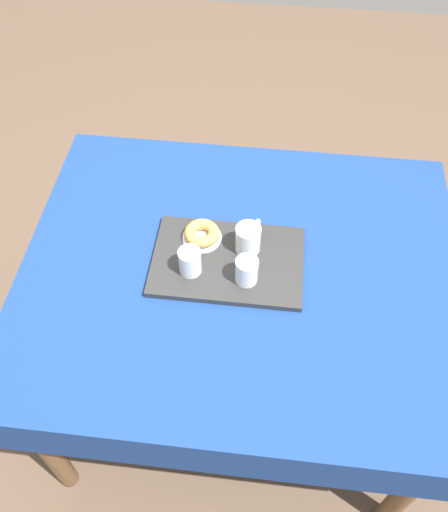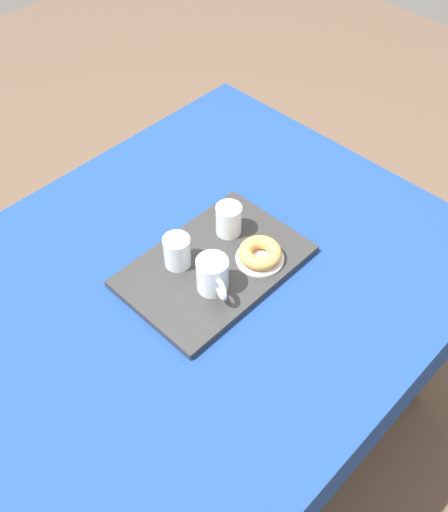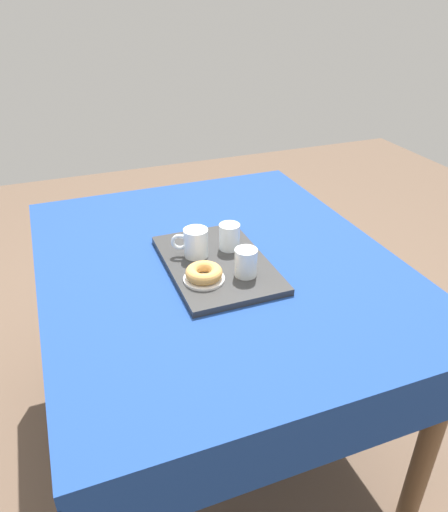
{
  "view_description": "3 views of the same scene",
  "coord_description": "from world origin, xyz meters",
  "views": [
    {
      "loc": [
        -0.06,
        0.97,
        2.07
      ],
      "look_at": [
        0.05,
        -0.01,
        0.8
      ],
      "focal_mm": 38.7,
      "sensor_mm": 36.0,
      "label": 1
    },
    {
      "loc": [
        -0.62,
        -0.69,
        1.87
      ],
      "look_at": [
        0.05,
        -0.04,
        0.82
      ],
      "focal_mm": 41.66,
      "sensor_mm": 36.0,
      "label": 2
    },
    {
      "loc": [
        1.23,
        -0.45,
        1.53
      ],
      "look_at": [
        0.05,
        0.01,
        0.8
      ],
      "focal_mm": 33.96,
      "sensor_mm": 36.0,
      "label": 3
    }
  ],
  "objects": [
    {
      "name": "water_glass_near",
      "position": [
        0.14,
        0.04,
        0.82
      ],
      "size": [
        0.07,
        0.07,
        0.08
      ],
      "color": "white",
      "rests_on": "serving_tray"
    },
    {
      "name": "tea_mug_left",
      "position": [
        -0.02,
        -0.07,
        0.82
      ],
      "size": [
        0.08,
        0.11,
        0.09
      ],
      "color": "white",
      "rests_on": "serving_tray"
    },
    {
      "name": "water_glass_far",
      "position": [
        -0.02,
        0.05,
        0.82
      ],
      "size": [
        0.07,
        0.07,
        0.08
      ],
      "color": "white",
      "rests_on": "serving_tray"
    },
    {
      "name": "ground_plane",
      "position": [
        0.0,
        0.0,
        0.0
      ],
      "size": [
        6.0,
        6.0,
        0.0
      ],
      "primitive_type": "plane",
      "color": "brown"
    },
    {
      "name": "sugar_donut_left",
      "position": [
        0.13,
        -0.09,
        0.81
      ],
      "size": [
        0.11,
        0.11,
        0.03
      ],
      "primitive_type": "torus",
      "color": "tan",
      "rests_on": "donut_plate_left"
    },
    {
      "name": "serving_tray",
      "position": [
        0.04,
        -0.02,
        0.77
      ],
      "size": [
        0.44,
        0.3,
        0.02
      ],
      "primitive_type": "cube",
      "color": "#2D2D2D",
      "rests_on": "dining_table"
    },
    {
      "name": "dining_table",
      "position": [
        0.0,
        0.0,
        0.67
      ],
      "size": [
        1.3,
        1.08,
        0.76
      ],
      "color": "navy",
      "rests_on": "ground"
    },
    {
      "name": "donut_plate_left",
      "position": [
        0.13,
        -0.09,
        0.79
      ],
      "size": [
        0.12,
        0.12,
        0.01
      ],
      "primitive_type": "cylinder",
      "color": "white",
      "rests_on": "serving_tray"
    }
  ]
}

